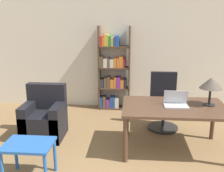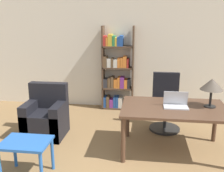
{
  "view_description": "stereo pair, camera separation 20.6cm",
  "coord_description": "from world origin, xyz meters",
  "px_view_note": "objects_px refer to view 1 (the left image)",
  "views": [
    {
      "loc": [
        -0.19,
        -1.48,
        2.08
      ],
      "look_at": [
        -0.52,
        2.64,
        0.99
      ],
      "focal_mm": 42.0,
      "sensor_mm": 36.0,
      "label": 1
    },
    {
      "loc": [
        0.01,
        -1.46,
        2.08
      ],
      "look_at": [
        -0.52,
        2.64,
        0.99
      ],
      "focal_mm": 42.0,
      "sensor_mm": 36.0,
      "label": 2
    }
  ],
  "objects_px": {
    "side_table_blue": "(29,149)",
    "armchair": "(44,120)",
    "laptop": "(176,103)",
    "table_lamp": "(211,84)",
    "office_chair": "(163,104)",
    "bookshelf": "(113,73)",
    "desk": "(174,111)"
  },
  "relations": [
    {
      "from": "laptop",
      "to": "office_chair",
      "type": "bearing_deg",
      "value": 95.36
    },
    {
      "from": "bookshelf",
      "to": "laptop",
      "type": "bearing_deg",
      "value": -58.99
    },
    {
      "from": "desk",
      "to": "table_lamp",
      "type": "height_order",
      "value": "table_lamp"
    },
    {
      "from": "side_table_blue",
      "to": "office_chair",
      "type": "bearing_deg",
      "value": 43.77
    },
    {
      "from": "side_table_blue",
      "to": "armchair",
      "type": "distance_m",
      "value": 1.28
    },
    {
      "from": "laptop",
      "to": "side_table_blue",
      "type": "height_order",
      "value": "laptop"
    },
    {
      "from": "armchair",
      "to": "bookshelf",
      "type": "xyz_separation_m",
      "value": [
        1.09,
        1.6,
        0.53
      ]
    },
    {
      "from": "side_table_blue",
      "to": "armchair",
      "type": "height_order",
      "value": "armchair"
    },
    {
      "from": "table_lamp",
      "to": "armchair",
      "type": "xyz_separation_m",
      "value": [
        -2.75,
        0.22,
        -0.77
      ]
    },
    {
      "from": "table_lamp",
      "to": "office_chair",
      "type": "distance_m",
      "value": 1.18
    },
    {
      "from": "laptop",
      "to": "armchair",
      "type": "bearing_deg",
      "value": 172.52
    },
    {
      "from": "laptop",
      "to": "side_table_blue",
      "type": "xyz_separation_m",
      "value": [
        -2.0,
        -0.97,
        -0.37
      ]
    },
    {
      "from": "side_table_blue",
      "to": "bookshelf",
      "type": "height_order",
      "value": "bookshelf"
    },
    {
      "from": "laptop",
      "to": "armchair",
      "type": "height_order",
      "value": "laptop"
    },
    {
      "from": "desk",
      "to": "armchair",
      "type": "height_order",
      "value": "armchair"
    },
    {
      "from": "office_chair",
      "to": "table_lamp",
      "type": "bearing_deg",
      "value": -52.82
    },
    {
      "from": "armchair",
      "to": "desk",
      "type": "bearing_deg",
      "value": -7.94
    },
    {
      "from": "desk",
      "to": "bookshelf",
      "type": "height_order",
      "value": "bookshelf"
    },
    {
      "from": "laptop",
      "to": "bookshelf",
      "type": "height_order",
      "value": "bookshelf"
    },
    {
      "from": "armchair",
      "to": "office_chair",
      "type": "bearing_deg",
      "value": 15.22
    },
    {
      "from": "laptop",
      "to": "office_chair",
      "type": "relative_size",
      "value": 0.34
    },
    {
      "from": "laptop",
      "to": "bookshelf",
      "type": "bearing_deg",
      "value": 121.01
    },
    {
      "from": "office_chair",
      "to": "armchair",
      "type": "relative_size",
      "value": 1.15
    },
    {
      "from": "table_lamp",
      "to": "side_table_blue",
      "type": "height_order",
      "value": "table_lamp"
    },
    {
      "from": "office_chair",
      "to": "side_table_blue",
      "type": "bearing_deg",
      "value": -136.23
    },
    {
      "from": "table_lamp",
      "to": "office_chair",
      "type": "bearing_deg",
      "value": 127.18
    },
    {
      "from": "office_chair",
      "to": "bookshelf",
      "type": "distance_m",
      "value": 1.51
    },
    {
      "from": "table_lamp",
      "to": "side_table_blue",
      "type": "bearing_deg",
      "value": -157.64
    },
    {
      "from": "office_chair",
      "to": "laptop",
      "type": "bearing_deg",
      "value": -84.64
    },
    {
      "from": "laptop",
      "to": "table_lamp",
      "type": "distance_m",
      "value": 0.61
    },
    {
      "from": "bookshelf",
      "to": "side_table_blue",
      "type": "bearing_deg",
      "value": -106.94
    },
    {
      "from": "desk",
      "to": "office_chair",
      "type": "xyz_separation_m",
      "value": [
        -0.06,
        0.89,
        -0.18
      ]
    }
  ]
}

